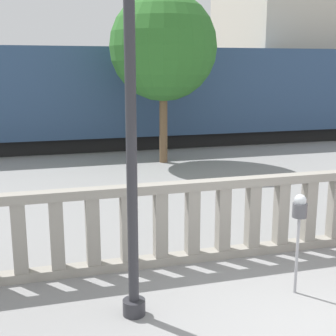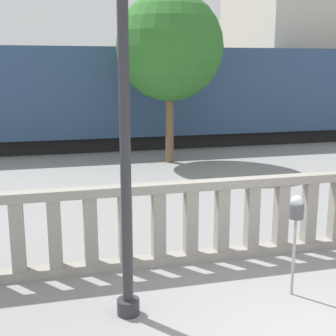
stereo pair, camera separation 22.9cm
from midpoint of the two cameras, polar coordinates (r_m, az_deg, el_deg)
ground_plane at (r=6.15m, az=18.51°, el=-18.64°), size 160.00×160.00×0.00m
balustrade at (r=7.82m, az=9.24°, el=-6.04°), size 13.96×0.24×1.33m
lamppost at (r=5.46m, az=-4.20°, el=11.27°), size 0.30×0.30×5.63m
parking_meter at (r=6.54m, az=16.34°, el=-5.40°), size 0.20×0.20×1.43m
train_near at (r=19.12m, az=2.94°, el=8.88°), size 29.90×2.79×4.40m
train_far at (r=33.53m, az=-2.84°, el=10.04°), size 27.92×2.66×4.10m
tree_left at (r=15.23m, az=0.65°, el=14.53°), size 3.42×3.42×5.43m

